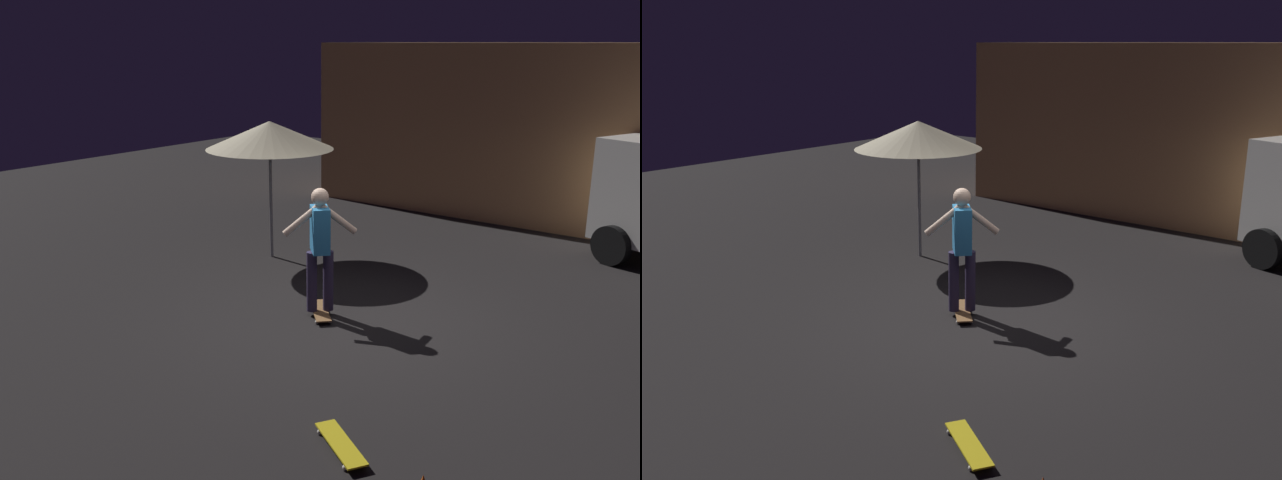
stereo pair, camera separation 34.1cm
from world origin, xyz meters
TOP-DOWN VIEW (x-y plane):
  - ground_plane at (0.00, 0.00)m, footprint 28.00×28.00m
  - low_building at (0.99, 7.59)m, footprint 11.62×3.45m
  - patio_umbrella at (-2.64, 1.53)m, footprint 2.10×2.10m
  - skateboard_ridden at (-0.42, -0.07)m, footprint 0.69×0.69m
  - skateboard_spare at (1.63, -2.49)m, footprint 0.77×0.58m
  - skater at (-0.42, -0.07)m, footprint 0.76×0.76m

SIDE VIEW (x-z plane):
  - ground_plane at x=0.00m, z-range 0.00..0.00m
  - skateboard_ridden at x=-0.42m, z-range 0.02..0.09m
  - skateboard_spare at x=1.63m, z-range 0.02..0.09m
  - skater at x=-0.42m, z-range 0.20..1.87m
  - low_building at x=0.99m, z-range 0.00..3.52m
  - patio_umbrella at x=-2.64m, z-range 0.92..3.22m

